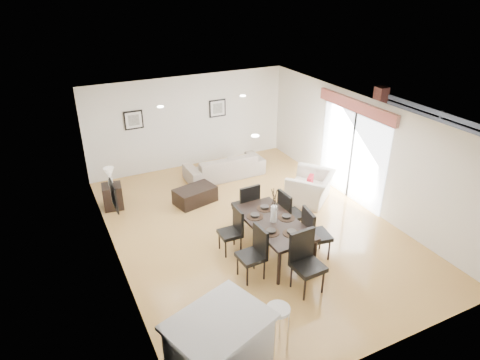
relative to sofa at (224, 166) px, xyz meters
name	(u,v)px	position (x,y,z in m)	size (l,w,h in m)	color
ground	(252,228)	(-0.56, -2.78, -0.33)	(8.00, 8.00, 0.00)	tan
wall_back	(189,122)	(-0.56, 1.22, 1.02)	(6.00, 0.04, 2.70)	silver
wall_front	(385,285)	(-0.56, -6.78, 1.02)	(6.00, 0.04, 2.70)	silver
wall_left	(112,206)	(-3.56, -2.78, 1.02)	(0.04, 8.00, 2.70)	silver
wall_right	(361,152)	(2.44, -2.78, 1.02)	(0.04, 8.00, 2.70)	silver
ceiling	(254,115)	(-0.56, -2.78, 2.37)	(6.00, 8.00, 0.02)	white
sofa	(224,166)	(0.00, 0.00, 0.00)	(2.24, 0.88, 0.65)	#9F9181
armchair	(310,187)	(1.37, -2.28, 0.05)	(1.17, 1.02, 0.76)	beige
courtyard_plant_a	(465,182)	(5.22, -3.77, 0.03)	(0.64, 0.55, 0.71)	#345625
courtyard_plant_b	(413,157)	(5.34, -1.90, -0.01)	(0.36, 0.36, 0.63)	#345625
dining_table	(273,225)	(-0.64, -3.84, 0.38)	(0.99, 1.91, 0.79)	black
dining_chair_wnear	(255,250)	(-1.31, -4.30, 0.26)	(0.50, 0.50, 1.06)	black
dining_chair_wfar	(234,228)	(-1.31, -3.37, 0.22)	(0.45, 0.45, 0.97)	black
dining_chair_enear	(313,231)	(0.02, -4.29, 0.30)	(0.58, 0.58, 1.12)	black
dining_chair_efar	(289,211)	(0.02, -3.37, 0.27)	(0.49, 0.49, 1.07)	black
dining_chair_head	(305,258)	(-0.65, -4.99, 0.33)	(0.55, 0.55, 1.17)	black
dining_chair_foot	(247,204)	(-0.64, -2.67, 0.28)	(0.51, 0.51, 1.09)	black
vase	(274,209)	(-0.64, -3.84, 0.74)	(0.90, 1.41, 0.74)	white
coffee_table	(195,195)	(-1.30, -1.07, -0.12)	(1.01, 0.61, 0.41)	black
side_table	(113,197)	(-3.22, -0.42, -0.02)	(0.46, 0.46, 0.62)	black
table_lamp	(109,174)	(-3.22, -0.42, 0.59)	(0.24, 0.24, 0.47)	white
cushion	(310,182)	(1.26, -2.38, 0.27)	(0.33, 0.10, 0.33)	#AA1622
kitchen_island	(220,346)	(-2.79, -6.01, 0.17)	(1.67, 1.47, 0.98)	#B9BABC
bar_stool	(278,314)	(-1.83, -6.01, 0.36)	(0.37, 0.37, 0.81)	white
framed_print_back_left	(134,120)	(-2.16, 1.19, 1.32)	(0.52, 0.04, 0.52)	black
framed_print_back_right	(217,108)	(0.34, 1.19, 1.32)	(0.52, 0.04, 0.52)	black
framed_print_left_wall	(114,196)	(-3.53, -2.98, 1.32)	(0.04, 0.52, 0.52)	black
sliding_door	(354,136)	(2.39, -2.48, 1.34)	(0.12, 2.70, 2.57)	white
courtyard	(424,137)	(5.60, -1.91, 0.60)	(6.00, 6.00, 2.00)	gray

